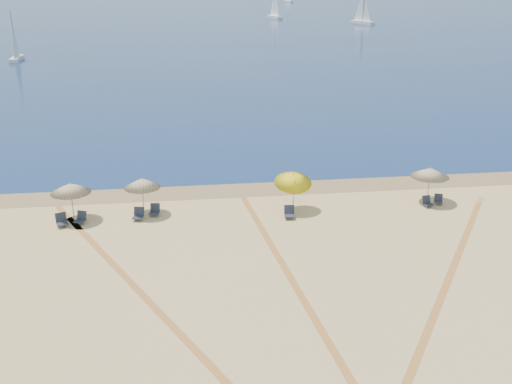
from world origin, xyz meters
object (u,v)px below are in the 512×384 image
at_px(chair_5, 289,213).
at_px(sailboat_0, 363,12).
at_px(chair_1, 62,221).
at_px(chair_7, 438,200).
at_px(sailboat_1, 275,7).
at_px(umbrella_2, 142,183).
at_px(umbrella_1, 70,188).
at_px(chair_6, 427,202).
at_px(chair_3, 138,214).
at_px(chair_4, 155,210).
at_px(umbrella_3, 293,179).
at_px(sailboat_3, 15,45).
at_px(umbrella_4, 430,172).
at_px(chair_2, 81,218).

bearing_deg(chair_5, sailboat_0, 76.23).
xyz_separation_m(chair_1, chair_7, (22.20, 0.46, -0.06)).
height_order(chair_5, sailboat_1, sailboat_1).
distance_m(chair_7, sailboat_1, 119.59).
xyz_separation_m(umbrella_2, sailboat_0, (43.68, 102.96, 0.71)).
relative_size(chair_5, sailboat_0, 0.09).
distance_m(umbrella_1, chair_6, 20.94).
height_order(chair_3, chair_5, chair_5).
bearing_deg(chair_6, chair_1, 170.14).
relative_size(chair_1, sailboat_0, 0.10).
bearing_deg(chair_7, chair_4, -161.07).
height_order(umbrella_1, chair_4, umbrella_1).
height_order(umbrella_3, sailboat_1, sailboat_1).
height_order(chair_3, sailboat_3, sailboat_3).
bearing_deg(umbrella_1, chair_5, -6.27).
distance_m(umbrella_3, sailboat_0, 109.30).
distance_m(umbrella_2, umbrella_4, 17.21).
height_order(umbrella_1, sailboat_3, sailboat_3).
distance_m(umbrella_2, sailboat_0, 111.84).
bearing_deg(chair_5, umbrella_3, 75.13).
relative_size(chair_2, chair_6, 1.19).
relative_size(umbrella_1, chair_4, 3.00).
bearing_deg(umbrella_3, umbrella_1, 178.90).
distance_m(umbrella_1, sailboat_3, 62.18).
xyz_separation_m(umbrella_4, chair_4, (-16.58, -0.05, -1.59)).
relative_size(chair_3, chair_5, 1.06).
height_order(chair_1, chair_6, chair_1).
height_order(chair_4, sailboat_1, sailboat_1).
bearing_deg(chair_6, umbrella_3, 166.64).
relative_size(umbrella_4, chair_2, 2.79).
distance_m(umbrella_4, chair_5, 9.12).
bearing_deg(chair_1, chair_7, -18.93).
distance_m(umbrella_2, chair_5, 8.66).
bearing_deg(chair_7, sailboat_1, 106.15).
relative_size(chair_4, chair_5, 1.02).
bearing_deg(chair_1, chair_4, -10.42).
distance_m(umbrella_1, chair_7, 21.75).
relative_size(chair_7, sailboat_3, 0.10).
distance_m(chair_3, chair_5, 8.65).
distance_m(chair_3, sailboat_0, 112.75).
relative_size(chair_1, chair_2, 1.06).
height_order(chair_7, sailboat_1, sailboat_1).
xyz_separation_m(chair_4, chair_7, (17.09, -0.41, -0.04)).
relative_size(chair_2, chair_5, 1.12).
height_order(chair_5, sailboat_0, sailboat_0).
height_order(umbrella_4, sailboat_3, sailboat_3).
relative_size(chair_1, chair_4, 1.15).
distance_m(umbrella_1, umbrella_4, 21.17).
relative_size(umbrella_4, sailboat_0, 0.27).
height_order(chair_2, chair_5, chair_5).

